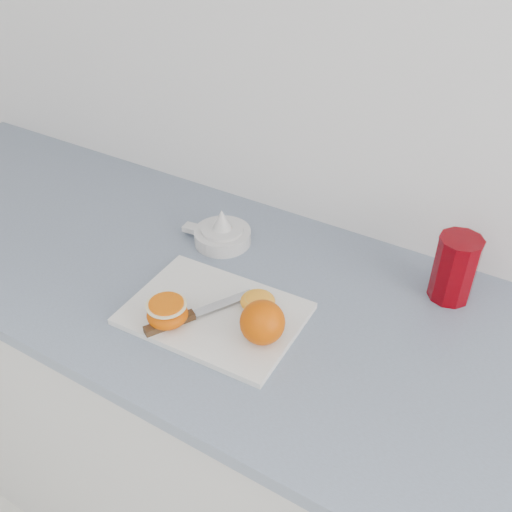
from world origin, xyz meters
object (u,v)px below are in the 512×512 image
object	(u,v)px
half_orange	(167,313)
red_tumbler	(454,270)
cutting_board	(214,314)
citrus_juicer	(222,233)
counter	(290,454)

from	to	relation	value
half_orange	red_tumbler	size ratio (longest dim) A/B	0.56
cutting_board	red_tumbler	bearing A→B (deg)	38.60
citrus_juicer	red_tumbler	bearing A→B (deg)	9.20
cutting_board	red_tumbler	distance (m)	0.45
counter	citrus_juicer	world-z (taller)	citrus_juicer
counter	cutting_board	xyz separation A→B (m)	(-0.13, -0.09, 0.45)
counter	citrus_juicer	xyz separation A→B (m)	(-0.25, 0.12, 0.47)
half_orange	red_tumbler	distance (m)	0.53
half_orange	counter	bearing A→B (deg)	40.74
half_orange	citrus_juicer	bearing A→B (deg)	103.93
half_orange	citrus_juicer	world-z (taller)	citrus_juicer
citrus_juicer	red_tumbler	world-z (taller)	red_tumbler
counter	citrus_juicer	bearing A→B (deg)	155.01
half_orange	citrus_juicer	distance (m)	0.28
counter	citrus_juicer	size ratio (longest dim) A/B	15.20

